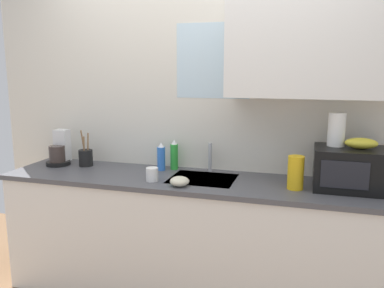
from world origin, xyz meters
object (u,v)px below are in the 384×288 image
Objects in this scene: mug_white at (152,174)px; microwave at (351,169)px; banana_bunch at (361,143)px; dish_soap_bottle_green at (174,155)px; coffee_maker at (60,152)px; cereal_canister at (296,173)px; paper_towel_roll at (337,129)px; dish_soap_bottle_blue at (161,157)px; utensil_crock at (86,157)px; small_bowl at (180,181)px.

microwave is at bearing 8.25° from mug_white.
banana_bunch is 0.86× the size of dish_soap_bottle_green.
banana_bunch is at bearing -1.48° from coffee_maker.
paper_towel_roll is at bearing 32.01° from cereal_canister.
dish_soap_bottle_green is 1.08× the size of dish_soap_bottle_blue.
paper_towel_roll is 1.90m from utensil_crock.
utensil_crock is (-1.98, 0.07, -0.06)m from microwave.
microwave is 1.27m from dish_soap_bottle_green.
paper_towel_roll is 0.79× the size of coffee_maker.
dish_soap_bottle_blue is 2.27× the size of mug_white.
utensil_crock is at bearing 174.07° from cereal_canister.
paper_towel_roll reaches higher than cereal_canister.
cereal_canister is 0.75× the size of utensil_crock.
dish_soap_bottle_blue reaches higher than small_bowl.
dish_soap_bottle_blue is at bearing 98.68° from mug_white.
dish_soap_bottle_green reaches higher than mug_white.
microwave is at bearing -2.07° from utensil_crock.
dish_soap_bottle_blue is at bearing 126.38° from small_bowl.
dish_soap_bottle_green is at bearing 83.62° from mug_white.
utensil_crock is at bearing -176.26° from dish_soap_bottle_blue.
microwave is 1.98× the size of dish_soap_bottle_green.
banana_bunch is 0.45m from cereal_canister.
small_bowl is at bearing -53.62° from dish_soap_bottle_blue.
utensil_crock is (0.23, 0.01, -0.03)m from coffee_maker.
coffee_maker is at bearing 179.77° from paper_towel_roll.
microwave reaches higher than dish_soap_bottle_green.
cereal_canister is 0.76m from small_bowl.
cereal_canister is (-0.24, -0.15, -0.27)m from paper_towel_roll.
utensil_crock is at bearing 177.93° from microwave.
banana_bunch is (0.05, 0.00, 0.17)m from microwave.
banana_bunch is at bearing -7.29° from dish_soap_bottle_green.
small_bowl is at bearing -162.99° from paper_towel_roll.
paper_towel_roll is (-0.15, 0.05, 0.08)m from banana_bunch.
utensil_crock is (-1.64, 0.17, -0.04)m from cereal_canister.
small_bowl is (0.90, -0.32, -0.04)m from utensil_crock.
dish_soap_bottle_blue is at bearing 177.20° from paper_towel_roll.
dish_soap_bottle_blue is 0.74× the size of utensil_crock.
banana_bunch is at bearing -4.55° from dish_soap_bottle_blue.
dish_soap_bottle_green is 0.96m from cereal_canister.
microwave is 1.32m from mug_white.
paper_towel_roll is 1.69× the size of small_bowl.
banana_bunch is 1.34m from dish_soap_bottle_green.
dish_soap_bottle_green is (0.95, 0.11, 0.00)m from coffee_maker.
cereal_canister is at bearing -5.93° from utensil_crock.
dish_soap_bottle_green reaches higher than dish_soap_bottle_blue.
banana_bunch is 2.04m from utensil_crock.
mug_white is (-0.96, -0.09, -0.06)m from cereal_canister.
dish_soap_bottle_green is at bearing 7.77° from utensil_crock.
banana_bunch is 1.54× the size of small_bowl.
paper_towel_roll is 2.32× the size of mug_white.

